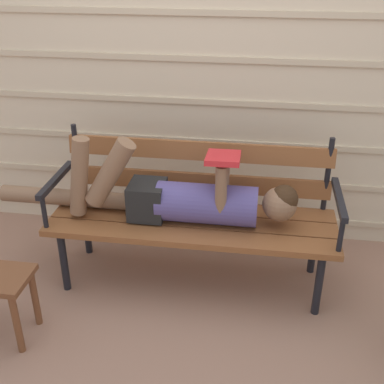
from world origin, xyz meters
name	(u,v)px	position (x,y,z in m)	size (l,w,h in m)	color
ground_plane	(189,290)	(0.00, 0.00, 0.00)	(12.00, 12.00, 0.00)	#936B56
house_siding	(207,79)	(0.00, 0.74, 1.07)	(5.39, 0.08, 2.14)	beige
park_bench	(194,207)	(0.00, 0.17, 0.47)	(1.63, 0.52, 0.87)	brown
reclining_person	(179,197)	(-0.07, 0.10, 0.56)	(1.75, 0.25, 0.50)	#514784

